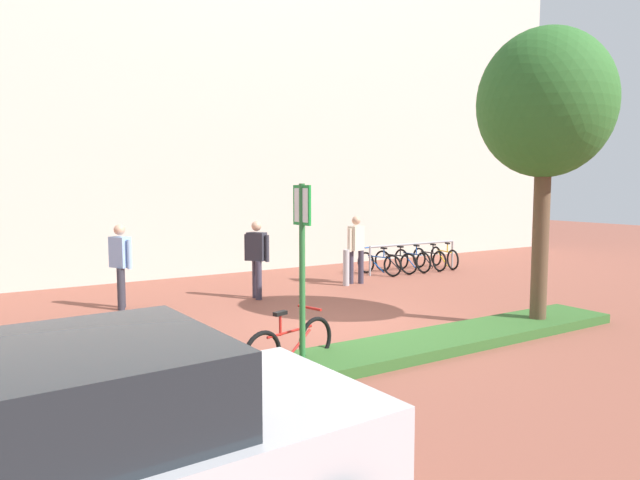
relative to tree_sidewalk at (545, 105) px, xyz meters
The scene contains 12 objects.
ground_plane 5.13m from the tree_sidewalk, 147.81° to the left, with size 60.00×60.00×0.00m, color brown.
building_facade 9.78m from the tree_sidewalk, 107.13° to the left, with size 28.00×1.20×10.00m, color beige.
planter_strip 4.34m from the tree_sidewalk, behind, with size 7.00×1.10×0.16m, color #336028.
tree_sidewalk is the anchor object (origin of this frame).
parking_sign_post 5.30m from the tree_sidewalk, behind, with size 0.08×0.36×2.53m.
bike_at_sign 6.03m from the tree_sidewalk, behind, with size 1.63×0.58×0.86m.
bike_rack_cluster 7.57m from the tree_sidewalk, 67.62° to the left, with size 3.21×1.58×0.83m.
bollard_steel 6.28m from the tree_sidewalk, 95.08° to the left, with size 0.16×0.16×0.90m, color #ADADB2.
person_shirt_blue 8.52m from the tree_sidewalk, 136.90° to the left, with size 0.40×0.55×1.72m.
person_shirt_white 6.09m from the tree_sidewalk, 90.86° to the left, with size 0.59×0.35×1.72m.
person_suited_dark 6.50m from the tree_sidewalk, 121.80° to the left, with size 0.43×0.52×1.72m.
car_silver_sedan 9.19m from the tree_sidewalk, 161.86° to the right, with size 4.39×2.20×1.54m.
Camera 1 is at (-5.73, -8.19, 2.51)m, focal length 32.29 mm.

